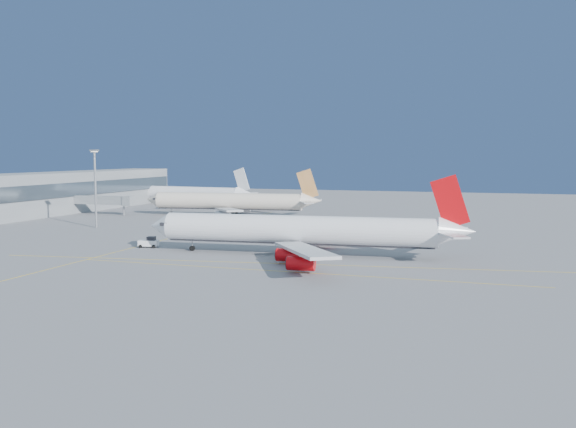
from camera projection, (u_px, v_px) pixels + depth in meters
The scene contains 9 objects.
ground at pixel (291, 259), 133.40m from camera, with size 500.00×500.00×0.00m, color slate.
terminal at pixel (77, 191), 248.91m from camera, with size 18.40×110.00×15.00m.
jet_bridge at pixel (106, 200), 230.03m from camera, with size 23.60×3.60×6.90m.
taxiway_lines at pixel (237, 251), 143.98m from camera, with size 118.86×140.00×0.02m.
airliner_virgin at pixel (304, 231), 137.85m from camera, with size 71.81×64.33×17.71m.
airliner_etihad at pixel (232, 201), 225.67m from camera, with size 64.42×59.19×16.81m.
airliner_third at pixel (190, 193), 276.32m from camera, with size 60.40×55.38×16.20m.
pushback_tug at pixel (149, 242), 149.77m from camera, with size 4.91×3.59×2.54m.
light_mast at pixel (95, 182), 188.73m from camera, with size 1.99×1.99×23.07m.
Camera 1 is at (40.75, -125.49, 21.78)m, focal length 40.00 mm.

